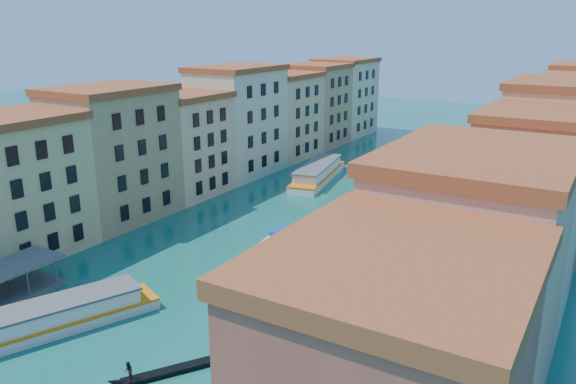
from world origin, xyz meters
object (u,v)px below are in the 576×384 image
object	(u,v)px
vaporetto_far	(318,173)
gondola_fore	(294,255)
vaporetto_near	(57,316)
gondola_right	(171,369)

from	to	relation	value
vaporetto_far	gondola_fore	world-z (taller)	vaporetto_far
vaporetto_near	gondola_fore	xyz separation A→B (m)	(10.95, 26.74, -0.94)
vaporetto_near	gondola_right	distance (m)	14.50
vaporetto_near	gondola_fore	world-z (taller)	vaporetto_near
vaporetto_near	vaporetto_far	size ratio (longest dim) A/B	0.87
gondola_fore	gondola_right	world-z (taller)	gondola_right
vaporetto_near	vaporetto_far	bearing A→B (deg)	116.56
vaporetto_far	gondola_fore	size ratio (longest dim) A/B	2.17
gondola_fore	gondola_right	distance (m)	26.91
vaporetto_far	gondola_right	size ratio (longest dim) A/B	2.24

